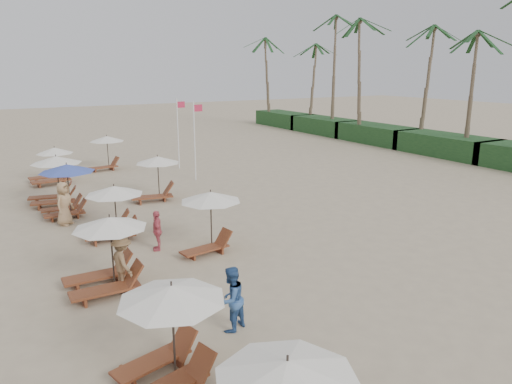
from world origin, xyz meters
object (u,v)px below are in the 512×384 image
inland_station_2 (105,149)px  beachgoer_mid_a (231,299)px  beachgoer_mid_b (122,262)px  flag_pole_near (195,137)px  lounger_station_1 (165,331)px  beachgoer_far_a (157,230)px  lounger_station_3 (110,211)px  lounger_station_4 (65,187)px  inland_station_0 (208,214)px  lounger_station_5 (53,181)px  lounger_station_6 (51,168)px  inland_station_1 (155,175)px  lounger_station_2 (104,256)px  beachgoer_far_b (64,203)px

inland_station_2 → beachgoer_mid_a: size_ratio=1.53×
beachgoer_mid_b → flag_pole_near: (7.80, 12.49, 1.75)m
lounger_station_1 → beachgoer_far_a: (2.39, 7.54, -0.45)m
lounger_station_3 → inland_station_2: bearing=77.4°
lounger_station_4 → beachgoer_mid_a: 12.76m
beachgoer_far_a → lounger_station_4: bearing=-142.8°
lounger_station_4 → inland_station_0: 8.26m
flag_pole_near → lounger_station_4: bearing=-155.2°
lounger_station_1 → inland_station_0: (3.96, 6.42, 0.25)m
lounger_station_5 → lounger_station_6: 4.92m
inland_station_2 → beachgoer_mid_a: 22.17m
beachgoer_mid_b → inland_station_1: bearing=-32.9°
lounger_station_4 → inland_station_1: size_ratio=0.91×
lounger_station_2 → beachgoer_mid_a: size_ratio=1.51×
lounger_station_3 → lounger_station_1: bearing=-97.3°
inland_station_1 → beachgoer_far_b: bearing=-158.3°
lounger_station_5 → beachgoer_mid_b: lounger_station_5 is taller
beachgoer_mid_a → inland_station_2: bearing=-118.8°
lounger_station_1 → beachgoer_mid_b: (0.42, 4.97, -0.36)m
lounger_station_5 → beachgoer_far_b: (-0.10, -3.68, -0.26)m
lounger_station_3 → flag_pole_near: 10.42m
lounger_station_3 → inland_station_1: 5.55m
lounger_station_1 → flag_pole_near: 19.35m
lounger_station_6 → beachgoer_far_a: bearing=-82.3°
lounger_station_3 → inland_station_0: inland_station_0 is taller
lounger_station_4 → beachgoer_mid_a: lounger_station_4 is taller
lounger_station_1 → inland_station_1: size_ratio=0.91×
lounger_station_2 → lounger_station_5: bearing=89.4°
lounger_station_5 → beachgoer_far_b: size_ratio=1.44×
lounger_station_3 → lounger_station_4: lounger_station_4 is taller
beachgoer_mid_a → beachgoer_far_b: 11.45m
inland_station_0 → lounger_station_4: bearing=116.9°
lounger_station_2 → lounger_station_4: bearing=88.0°
inland_station_0 → lounger_station_2: bearing=-162.5°
beachgoer_mid_b → beachgoer_far_b: bearing=-4.9°
lounger_station_5 → lounger_station_6: lounger_station_5 is taller
beachgoer_far_a → flag_pole_near: flag_pole_near is taller
lounger_station_6 → lounger_station_4: bearing=-92.8°
lounger_station_2 → inland_station_2: (4.33, 18.10, 0.33)m
beachgoer_far_b → inland_station_2: bearing=22.4°
lounger_station_6 → beachgoer_far_b: lounger_station_6 is taller
lounger_station_2 → beachgoer_mid_b: lounger_station_2 is taller
lounger_station_5 → beachgoer_far_a: bearing=-74.6°
beachgoer_far_b → inland_station_0: bearing=-102.0°
lounger_station_3 → lounger_station_2: bearing=-105.9°
lounger_station_4 → lounger_station_6: bearing=87.2°
lounger_station_1 → lounger_station_4: bearing=89.1°
lounger_station_1 → beachgoer_mid_a: lounger_station_1 is taller
beachgoer_mid_b → beachgoer_far_a: beachgoer_mid_b is taller
lounger_station_2 → beachgoer_far_b: lounger_station_2 is taller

